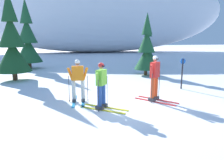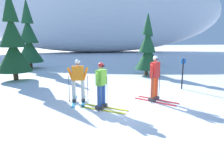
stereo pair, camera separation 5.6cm
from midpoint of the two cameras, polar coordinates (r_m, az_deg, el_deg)
name	(u,v)px [view 1 (the left image)]	position (r m, az deg, el deg)	size (l,w,h in m)	color
ground_plane	(131,104)	(8.21, 5.10, -6.55)	(120.00, 120.00, 0.00)	white
skier_red_jacket	(155,77)	(8.52, 11.53, 0.74)	(1.53, 1.62, 1.85)	red
skier_orange_jacket	(78,80)	(8.27, -9.55, 0.02)	(0.84, 1.68, 1.72)	#2893CC
skier_lime_jacket	(102,85)	(7.40, -3.11, -1.46)	(1.69, 1.38, 1.70)	gold
pine_tree_far_left	(12,43)	(13.75, -25.99, 9.06)	(2.04, 2.04, 5.29)	#47301E
pine_tree_center_left	(28,40)	(18.42, -22.32, 10.13)	(2.17, 2.17, 5.61)	#47301E
pine_tree_center_right	(146,50)	(14.30, 9.35, 8.26)	(1.62, 1.62, 4.19)	#47301E
pine_tree_far_right	(148,47)	(19.65, 9.76, 8.94)	(1.56, 1.56, 4.04)	#47301E
snow_ridge_background	(97,8)	(37.43, -4.13, 19.14)	(46.31, 14.85, 14.94)	white
trail_marker_post	(182,72)	(10.90, 18.64, 2.15)	(0.28, 0.07, 1.55)	black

